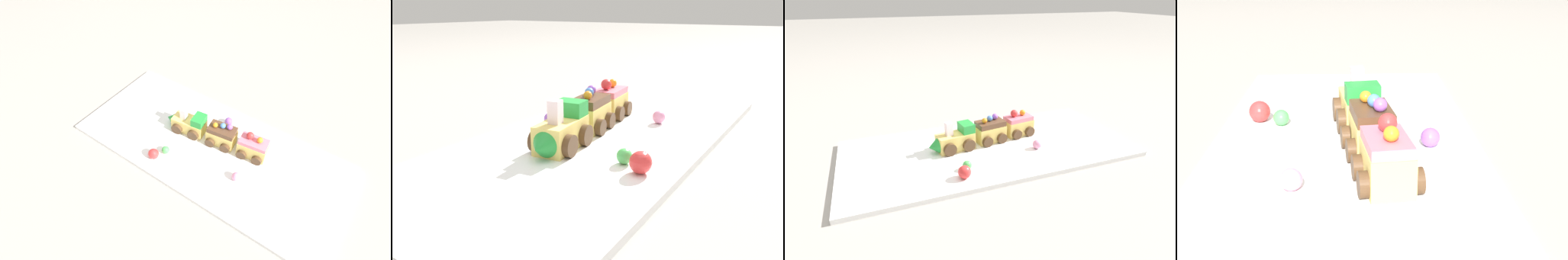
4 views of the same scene
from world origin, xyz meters
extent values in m
plane|color=gray|center=(0.00, 0.00, 0.00)|extent=(10.00, 10.00, 0.00)
cube|color=white|center=(0.00, 0.00, 0.01)|extent=(0.75, 0.34, 0.01)
cube|color=#EACC66|center=(0.08, -0.02, 0.03)|extent=(0.10, 0.06, 0.04)
cube|color=green|center=(0.05, -0.02, 0.07)|extent=(0.04, 0.05, 0.02)
cone|color=green|center=(0.14, -0.01, 0.03)|extent=(0.03, 0.04, 0.04)
cube|color=white|center=(0.10, -0.02, 0.06)|extent=(0.02, 0.02, 0.02)
cube|color=white|center=(0.10, -0.02, 0.08)|extent=(0.02, 0.02, 0.02)
cylinder|color=#4C331E|center=(0.11, -0.04, 0.03)|extent=(0.03, 0.01, 0.03)
cylinder|color=#4C331E|center=(0.11, 0.01, 0.03)|extent=(0.03, 0.01, 0.03)
cylinder|color=#4C331E|center=(0.06, -0.05, 0.03)|extent=(0.03, 0.01, 0.03)
cylinder|color=#4C331E|center=(0.05, 0.01, 0.03)|extent=(0.03, 0.01, 0.03)
cube|color=#EACC66|center=(-0.02, -0.03, 0.03)|extent=(0.09, 0.06, 0.04)
cube|color=brown|center=(-0.02, -0.03, 0.06)|extent=(0.08, 0.05, 0.01)
sphere|color=#9956C6|center=(-0.04, -0.04, 0.08)|extent=(0.02, 0.02, 0.02)
sphere|color=#4C84E0|center=(-0.02, -0.03, 0.08)|extent=(0.02, 0.02, 0.02)
sphere|color=orange|center=(0.00, -0.03, 0.08)|extent=(0.02, 0.02, 0.01)
cylinder|color=#4C331E|center=(0.01, -0.06, 0.03)|extent=(0.03, 0.01, 0.03)
cylinder|color=#4C331E|center=(0.00, 0.00, 0.03)|extent=(0.03, 0.01, 0.03)
cylinder|color=#4C331E|center=(-0.04, -0.06, 0.03)|extent=(0.03, 0.01, 0.03)
cylinder|color=#4C331E|center=(-0.04, -0.01, 0.03)|extent=(0.03, 0.01, 0.03)
cube|color=#EACC66|center=(-0.11, -0.04, 0.03)|extent=(0.09, 0.06, 0.04)
cube|color=#E57084|center=(-0.11, -0.04, 0.06)|extent=(0.08, 0.05, 0.01)
sphere|color=orange|center=(-0.13, -0.05, 0.08)|extent=(0.02, 0.02, 0.02)
sphere|color=red|center=(-0.10, -0.05, 0.08)|extent=(0.02, 0.02, 0.02)
cylinder|color=#4C331E|center=(-0.09, -0.07, 0.03)|extent=(0.03, 0.01, 0.03)
cylinder|color=#4C331E|center=(-0.09, -0.01, 0.03)|extent=(0.03, 0.01, 0.03)
cylinder|color=#4C331E|center=(-0.13, -0.08, 0.03)|extent=(0.03, 0.01, 0.03)
cylinder|color=#4C331E|center=(-0.14, -0.02, 0.03)|extent=(0.03, 0.01, 0.03)
sphere|color=red|center=(0.10, 0.12, 0.03)|extent=(0.03, 0.03, 0.03)
sphere|color=#4CBC56|center=(0.09, 0.09, 0.02)|extent=(0.02, 0.02, 0.02)
sphere|color=#9956C6|center=(0.00, -0.11, 0.02)|extent=(0.02, 0.02, 0.02)
sphere|color=pink|center=(-0.12, 0.05, 0.02)|extent=(0.02, 0.02, 0.02)
camera|label=1|loc=(-0.29, 0.48, 0.69)|focal=28.00mm
camera|label=2|loc=(0.52, 0.31, 0.21)|focal=35.00mm
camera|label=3|loc=(0.27, 0.67, 0.39)|focal=28.00mm
camera|label=4|loc=(-0.63, -0.01, 0.26)|focal=50.00mm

